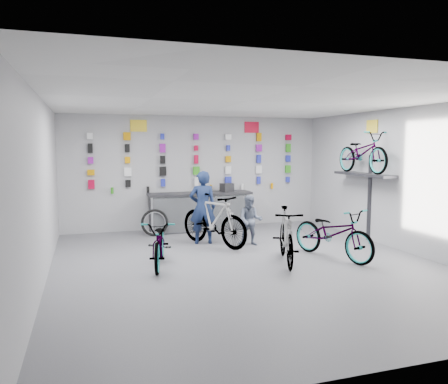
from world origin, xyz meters
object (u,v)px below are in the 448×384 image
object	(u,v)px
counter	(200,212)
clerk	(203,207)
bike_center	(286,236)
bike_service	(214,220)
customer	(250,220)
bike_right	(333,233)
bike_left	(160,243)

from	to	relation	value
counter	clerk	world-z (taller)	clerk
bike_center	bike_service	xyz separation A→B (m)	(-0.89, 1.82, 0.06)
bike_service	customer	bearing A→B (deg)	-42.96
bike_right	bike_service	bearing A→B (deg)	118.88
bike_center	bike_service	world-z (taller)	bike_service
counter	bike_left	distance (m)	3.48
bike_service	bike_left	bearing A→B (deg)	-166.26
bike_left	clerk	distance (m)	2.06
bike_center	customer	world-z (taller)	customer
bike_left	bike_center	bearing A→B (deg)	0.25
bike_center	clerk	bearing A→B (deg)	134.89
bike_left	bike_service	world-z (taller)	bike_service
counter	bike_left	world-z (taller)	counter
bike_left	bike_service	bearing A→B (deg)	55.96
bike_service	customer	xyz separation A→B (m)	(0.79, -0.20, -0.03)
counter	clerk	size ratio (longest dim) A/B	1.63
bike_left	bike_right	world-z (taller)	bike_right
bike_right	bike_center	bearing A→B (deg)	165.10
counter	bike_right	distance (m)	3.98
clerk	bike_service	bearing A→B (deg)	127.53
counter	customer	bearing A→B (deg)	-72.66
bike_service	clerk	xyz separation A→B (m)	(-0.17, 0.31, 0.24)
customer	bike_right	bearing A→B (deg)	-29.89
bike_left	bike_right	xyz separation A→B (m)	(3.33, -0.45, 0.06)
bike_service	bike_center	bearing A→B (deg)	-92.98
bike_right	bike_left	bearing A→B (deg)	153.21
bike_center	bike_right	distance (m)	1.05
bike_right	customer	world-z (taller)	customer
bike_left	customer	distance (m)	2.45
bike_right	clerk	world-z (taller)	clerk
bike_service	customer	world-z (taller)	bike_service
bike_center	customer	bearing A→B (deg)	111.84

